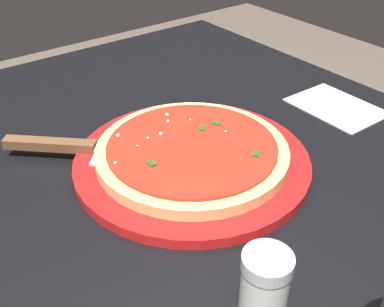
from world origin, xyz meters
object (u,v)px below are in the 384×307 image
(serving_plate, at_px, (192,161))
(parmesan_shaker, at_px, (265,286))
(pizza, at_px, (192,151))
(pizza_server, at_px, (78,147))
(napkin_folded_right, at_px, (336,107))

(serving_plate, height_order, parmesan_shaker, parmesan_shaker)
(parmesan_shaker, bearing_deg, serving_plate, -22.22)
(pizza, bearing_deg, parmesan_shaker, 157.78)
(serving_plate, distance_m, pizza, 0.02)
(pizza, bearing_deg, pizza_server, 46.57)
(pizza, height_order, parmesan_shaker, parmesan_shaker)
(napkin_folded_right, height_order, parmesan_shaker, parmesan_shaker)
(pizza, xyz_separation_m, napkin_folded_right, (-0.01, -0.30, -0.02))
(parmesan_shaker, bearing_deg, napkin_folded_right, -60.81)
(serving_plate, xyz_separation_m, napkin_folded_right, (-0.01, -0.30, -0.01))
(serving_plate, relative_size, napkin_folded_right, 2.22)
(napkin_folded_right, bearing_deg, serving_plate, 87.55)
(pizza, height_order, napkin_folded_right, pizza)
(napkin_folded_right, xyz_separation_m, parmesan_shaker, (-0.22, 0.39, 0.04))
(pizza, distance_m, pizza_server, 0.16)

